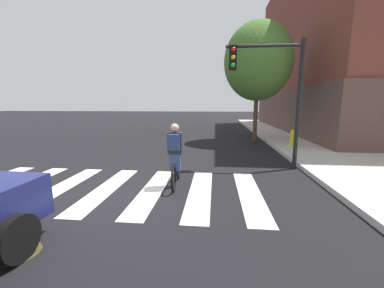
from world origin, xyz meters
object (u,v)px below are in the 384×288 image
object	(u,v)px
traffic_light_near	(274,83)
fire_hydrant	(292,137)
manhole_cover	(17,253)
cyclist	(175,155)
street_tree_near	(258,62)

from	to	relation	value
traffic_light_near	fire_hydrant	bearing A→B (deg)	63.53
traffic_light_near	fire_hydrant	distance (m)	4.97
manhole_cover	cyclist	bearing A→B (deg)	58.95
traffic_light_near	street_tree_near	distance (m)	6.04
traffic_light_near	street_tree_near	size ratio (longest dim) A/B	0.63
cyclist	street_tree_near	world-z (taller)	street_tree_near
manhole_cover	fire_hydrant	xyz separation A→B (m)	(6.72, 9.07, 0.53)
manhole_cover	street_tree_near	world-z (taller)	street_tree_near
cyclist	fire_hydrant	size ratio (longest dim) A/B	2.19
manhole_cover	fire_hydrant	world-z (taller)	fire_hydrant
cyclist	fire_hydrant	xyz separation A→B (m)	(4.86, 5.97, -0.31)
manhole_cover	fire_hydrant	size ratio (longest dim) A/B	0.82
cyclist	traffic_light_near	distance (m)	4.08
manhole_cover	traffic_light_near	size ratio (longest dim) A/B	0.15
manhole_cover	street_tree_near	bearing A→B (deg)	64.62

